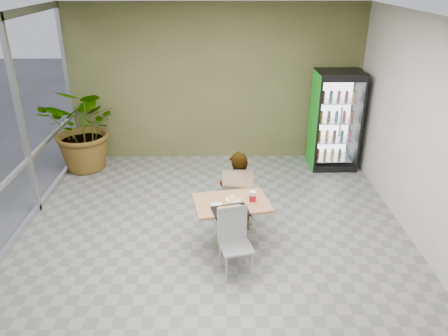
{
  "coord_description": "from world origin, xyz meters",
  "views": [
    {
      "loc": [
        0.1,
        -5.33,
        3.76
      ],
      "look_at": [
        0.16,
        0.68,
        1.0
      ],
      "focal_mm": 35.0,
      "sensor_mm": 36.0,
      "label": 1
    }
  ],
  "objects_px": {
    "chair_far": "(237,192)",
    "chair_near": "(234,236)",
    "soda_cup": "(253,197)",
    "beverage_fridge": "(335,121)",
    "seated_woman": "(238,198)",
    "dining_table": "(231,215)",
    "potted_plant": "(86,128)",
    "cafeteria_tray": "(231,211)"
  },
  "relations": [
    {
      "from": "seated_woman",
      "to": "dining_table",
      "type": "bearing_deg",
      "value": 82.32
    },
    {
      "from": "dining_table",
      "to": "chair_far",
      "type": "xyz_separation_m",
      "value": [
        0.11,
        0.55,
        0.07
      ]
    },
    {
      "from": "soda_cup",
      "to": "beverage_fridge",
      "type": "bearing_deg",
      "value": 57.57
    },
    {
      "from": "beverage_fridge",
      "to": "soda_cup",
      "type": "bearing_deg",
      "value": -123.48
    },
    {
      "from": "chair_far",
      "to": "potted_plant",
      "type": "height_order",
      "value": "potted_plant"
    },
    {
      "from": "cafeteria_tray",
      "to": "beverage_fridge",
      "type": "relative_size",
      "value": 0.24
    },
    {
      "from": "chair_far",
      "to": "beverage_fridge",
      "type": "bearing_deg",
      "value": -128.26
    },
    {
      "from": "soda_cup",
      "to": "beverage_fridge",
      "type": "distance_m",
      "value": 3.46
    },
    {
      "from": "soda_cup",
      "to": "potted_plant",
      "type": "xyz_separation_m",
      "value": [
        -3.12,
        2.84,
        0.04
      ]
    },
    {
      "from": "potted_plant",
      "to": "chair_near",
      "type": "bearing_deg",
      "value": -49.66
    },
    {
      "from": "dining_table",
      "to": "cafeteria_tray",
      "type": "bearing_deg",
      "value": -93.79
    },
    {
      "from": "chair_far",
      "to": "chair_near",
      "type": "height_order",
      "value": "chair_far"
    },
    {
      "from": "beverage_fridge",
      "to": "potted_plant",
      "type": "relative_size",
      "value": 1.13
    },
    {
      "from": "seated_woman",
      "to": "beverage_fridge",
      "type": "relative_size",
      "value": 0.79
    },
    {
      "from": "cafeteria_tray",
      "to": "beverage_fridge",
      "type": "xyz_separation_m",
      "value": [
        2.17,
        3.17,
        0.22
      ]
    },
    {
      "from": "potted_plant",
      "to": "dining_table",
      "type": "bearing_deg",
      "value": -44.75
    },
    {
      "from": "chair_far",
      "to": "cafeteria_tray",
      "type": "distance_m",
      "value": 0.86
    },
    {
      "from": "dining_table",
      "to": "soda_cup",
      "type": "xyz_separation_m",
      "value": [
        0.3,
        -0.04,
        0.3
      ]
    },
    {
      "from": "dining_table",
      "to": "chair_far",
      "type": "height_order",
      "value": "chair_far"
    },
    {
      "from": "dining_table",
      "to": "potted_plant",
      "type": "bearing_deg",
      "value": 135.25
    },
    {
      "from": "potted_plant",
      "to": "soda_cup",
      "type": "bearing_deg",
      "value": -42.3
    },
    {
      "from": "seated_woman",
      "to": "soda_cup",
      "type": "distance_m",
      "value": 0.76
    },
    {
      "from": "chair_near",
      "to": "seated_woman",
      "type": "xyz_separation_m",
      "value": [
        0.09,
        1.15,
        -0.06
      ]
    },
    {
      "from": "dining_table",
      "to": "potted_plant",
      "type": "xyz_separation_m",
      "value": [
        -2.82,
        2.8,
        0.34
      ]
    },
    {
      "from": "seated_woman",
      "to": "cafeteria_tray",
      "type": "height_order",
      "value": "seated_woman"
    },
    {
      "from": "chair_near",
      "to": "beverage_fridge",
      "type": "bearing_deg",
      "value": 44.42
    },
    {
      "from": "soda_cup",
      "to": "cafeteria_tray",
      "type": "distance_m",
      "value": 0.41
    },
    {
      "from": "chair_near",
      "to": "cafeteria_tray",
      "type": "relative_size",
      "value": 1.93
    },
    {
      "from": "dining_table",
      "to": "potted_plant",
      "type": "height_order",
      "value": "potted_plant"
    },
    {
      "from": "chair_far",
      "to": "dining_table",
      "type": "bearing_deg",
      "value": 81.76
    },
    {
      "from": "chair_near",
      "to": "seated_woman",
      "type": "distance_m",
      "value": 1.16
    },
    {
      "from": "chair_far",
      "to": "cafeteria_tray",
      "type": "bearing_deg",
      "value": 84.3
    },
    {
      "from": "seated_woman",
      "to": "potted_plant",
      "type": "bearing_deg",
      "value": -33.82
    },
    {
      "from": "seated_woman",
      "to": "cafeteria_tray",
      "type": "relative_size",
      "value": 3.27
    },
    {
      "from": "chair_near",
      "to": "seated_woman",
      "type": "relative_size",
      "value": 0.59
    },
    {
      "from": "chair_near",
      "to": "beverage_fridge",
      "type": "height_order",
      "value": "beverage_fridge"
    },
    {
      "from": "dining_table",
      "to": "beverage_fridge",
      "type": "relative_size",
      "value": 0.59
    },
    {
      "from": "dining_table",
      "to": "beverage_fridge",
      "type": "bearing_deg",
      "value": 53.25
    },
    {
      "from": "dining_table",
      "to": "beverage_fridge",
      "type": "distance_m",
      "value": 3.62
    },
    {
      "from": "seated_woman",
      "to": "soda_cup",
      "type": "height_order",
      "value": "seated_woman"
    },
    {
      "from": "chair_far",
      "to": "potted_plant",
      "type": "xyz_separation_m",
      "value": [
        -2.93,
        2.25,
        0.27
      ]
    },
    {
      "from": "chair_near",
      "to": "soda_cup",
      "type": "height_order",
      "value": "soda_cup"
    }
  ]
}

